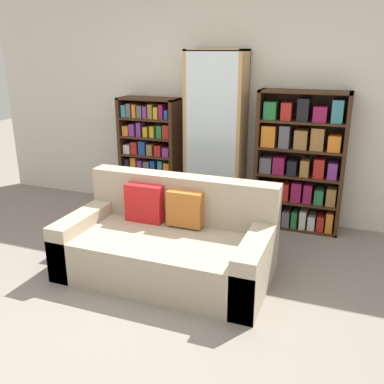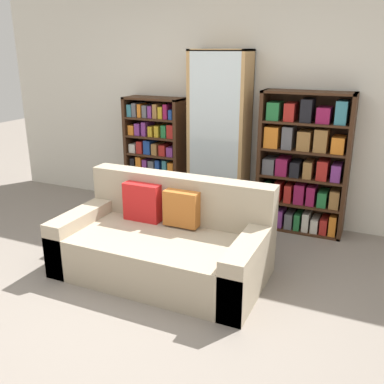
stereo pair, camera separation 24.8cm
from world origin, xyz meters
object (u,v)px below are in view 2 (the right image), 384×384
at_px(couch, 164,243).
at_px(bookshelf_left, 155,154).
at_px(display_cabinet, 220,139).
at_px(bookshelf_right, 303,165).
at_px(wine_bottle, 256,230).

distance_m(couch, bookshelf_left, 1.78).
bearing_deg(couch, bookshelf_left, 121.38).
relative_size(display_cabinet, bookshelf_right, 1.27).
height_order(couch, bookshelf_left, bookshelf_left).
bearing_deg(bookshelf_right, display_cabinet, -179.06).
xyz_separation_m(display_cabinet, bookshelf_right, (0.96, 0.02, -0.22)).
bearing_deg(bookshelf_left, wine_bottle, -22.14).
distance_m(bookshelf_left, bookshelf_right, 1.82).
bearing_deg(display_cabinet, bookshelf_right, 0.94).
relative_size(display_cabinet, wine_bottle, 4.77).
bearing_deg(bookshelf_right, bookshelf_left, 179.99).
relative_size(couch, display_cabinet, 0.94).
bearing_deg(display_cabinet, couch, -88.37).
bearing_deg(display_cabinet, wine_bottle, -42.70).
height_order(display_cabinet, bookshelf_right, display_cabinet).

